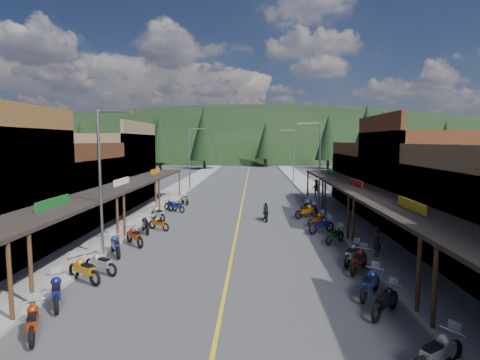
# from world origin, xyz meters

# --- Properties ---
(ground) EXTENTS (220.00, 220.00, 0.00)m
(ground) POSITION_xyz_m (0.00, 0.00, 0.00)
(ground) COLOR #38383A
(ground) RESTS_ON ground
(centerline) EXTENTS (0.15, 90.00, 0.01)m
(centerline) POSITION_xyz_m (0.00, 20.00, 0.01)
(centerline) COLOR gold
(centerline) RESTS_ON ground
(sidewalk_west) EXTENTS (3.40, 94.00, 0.15)m
(sidewalk_west) POSITION_xyz_m (-8.70, 20.00, 0.07)
(sidewalk_west) COLOR gray
(sidewalk_west) RESTS_ON ground
(sidewalk_east) EXTENTS (3.40, 94.00, 0.15)m
(sidewalk_east) POSITION_xyz_m (8.70, 20.00, 0.07)
(sidewalk_east) COLOR gray
(sidewalk_east) RESTS_ON ground
(shop_west_2) EXTENTS (10.90, 9.00, 6.20)m
(shop_west_2) POSITION_xyz_m (-13.75, 1.70, 2.53)
(shop_west_2) COLOR #3F2111
(shop_west_2) RESTS_ON ground
(shop_west_3) EXTENTS (10.90, 10.20, 8.20)m
(shop_west_3) POSITION_xyz_m (-13.78, 11.30, 3.52)
(shop_west_3) COLOR brown
(shop_west_3) RESTS_ON ground
(shop_east_2) EXTENTS (10.90, 9.00, 8.20)m
(shop_east_2) POSITION_xyz_m (13.78, 1.70, 3.52)
(shop_east_2) COLOR #562B19
(shop_east_2) RESTS_ON ground
(shop_east_3) EXTENTS (10.90, 10.20, 6.20)m
(shop_east_3) POSITION_xyz_m (13.75, 11.30, 2.53)
(shop_east_3) COLOR #4C2D16
(shop_east_3) RESTS_ON ground
(streetlight_0) EXTENTS (2.16, 0.18, 8.00)m
(streetlight_0) POSITION_xyz_m (-6.95, -6.00, 4.46)
(streetlight_0) COLOR gray
(streetlight_0) RESTS_ON ground
(streetlight_1) EXTENTS (2.16, 0.18, 8.00)m
(streetlight_1) POSITION_xyz_m (-6.95, 22.00, 4.46)
(streetlight_1) COLOR gray
(streetlight_1) RESTS_ON ground
(streetlight_2) EXTENTS (2.16, 0.18, 8.00)m
(streetlight_2) POSITION_xyz_m (6.95, 8.00, 4.46)
(streetlight_2) COLOR gray
(streetlight_2) RESTS_ON ground
(streetlight_3) EXTENTS (2.16, 0.18, 8.00)m
(streetlight_3) POSITION_xyz_m (6.95, 30.00, 4.46)
(streetlight_3) COLOR gray
(streetlight_3) RESTS_ON ground
(ridge_hill) EXTENTS (310.00, 140.00, 60.00)m
(ridge_hill) POSITION_xyz_m (0.00, 135.00, 0.00)
(ridge_hill) COLOR black
(ridge_hill) RESTS_ON ground
(pine_0) EXTENTS (5.04, 5.04, 11.00)m
(pine_0) POSITION_xyz_m (-40.00, 62.00, 6.48)
(pine_0) COLOR black
(pine_0) RESTS_ON ground
(pine_1) EXTENTS (5.88, 5.88, 12.50)m
(pine_1) POSITION_xyz_m (-24.00, 70.00, 7.24)
(pine_1) COLOR black
(pine_1) RESTS_ON ground
(pine_2) EXTENTS (6.72, 6.72, 14.00)m
(pine_2) POSITION_xyz_m (-10.00, 58.00, 7.99)
(pine_2) COLOR black
(pine_2) RESTS_ON ground
(pine_3) EXTENTS (5.04, 5.04, 11.00)m
(pine_3) POSITION_xyz_m (4.00, 66.00, 6.48)
(pine_3) COLOR black
(pine_3) RESTS_ON ground
(pine_4) EXTENTS (5.88, 5.88, 12.50)m
(pine_4) POSITION_xyz_m (18.00, 60.00, 7.24)
(pine_4) COLOR black
(pine_4) RESTS_ON ground
(pine_5) EXTENTS (6.72, 6.72, 14.00)m
(pine_5) POSITION_xyz_m (34.00, 72.00, 7.99)
(pine_5) COLOR black
(pine_5) RESTS_ON ground
(pine_6) EXTENTS (5.04, 5.04, 11.00)m
(pine_6) POSITION_xyz_m (46.00, 64.00, 6.48)
(pine_6) COLOR black
(pine_6) RESTS_ON ground
(pine_7) EXTENTS (5.88, 5.88, 12.50)m
(pine_7) POSITION_xyz_m (-32.00, 76.00, 7.24)
(pine_7) COLOR black
(pine_7) RESTS_ON ground
(pine_8) EXTENTS (4.48, 4.48, 10.00)m
(pine_8) POSITION_xyz_m (-22.00, 40.00, 5.98)
(pine_8) COLOR black
(pine_8) RESTS_ON ground
(pine_9) EXTENTS (4.93, 4.93, 10.80)m
(pine_9) POSITION_xyz_m (24.00, 45.00, 6.38)
(pine_9) COLOR black
(pine_9) RESTS_ON ground
(pine_10) EXTENTS (5.38, 5.38, 11.60)m
(pine_10) POSITION_xyz_m (-18.00, 50.00, 6.78)
(pine_10) COLOR black
(pine_10) RESTS_ON ground
(pine_11) EXTENTS (5.82, 5.82, 12.40)m
(pine_11) POSITION_xyz_m (20.00, 38.00, 7.19)
(pine_11) COLOR black
(pine_11) RESTS_ON ground
(bike_west_1) EXTENTS (1.60, 2.18, 1.20)m
(bike_west_1) POSITION_xyz_m (-5.94, -14.45, 0.60)
(bike_west_1) COLOR #A0280B
(bike_west_1) RESTS_ON ground
(bike_west_2) EXTENTS (1.72, 2.35, 1.29)m
(bike_west_2) POSITION_xyz_m (-6.39, -12.15, 0.64)
(bike_west_2) COLOR navy
(bike_west_2) RESTS_ON ground
(bike_west_3) EXTENTS (2.31, 1.86, 1.29)m
(bike_west_3) POSITION_xyz_m (-6.41, -9.76, 0.65)
(bike_west_3) COLOR #C6790E
(bike_west_3) RESTS_ON ground
(bike_west_4) EXTENTS (2.13, 1.52, 1.17)m
(bike_west_4) POSITION_xyz_m (-6.10, -8.69, 0.58)
(bike_west_4) COLOR #A4A4AA
(bike_west_4) RESTS_ON ground
(bike_west_5) EXTENTS (1.76, 2.29, 1.27)m
(bike_west_5) POSITION_xyz_m (-6.47, -5.79, 0.63)
(bike_west_5) COLOR navy
(bike_west_5) RESTS_ON ground
(bike_west_6) EXTENTS (2.04, 2.18, 1.28)m
(bike_west_6) POSITION_xyz_m (-6.06, -3.73, 0.64)
(bike_west_6) COLOR maroon
(bike_west_6) RESTS_ON ground
(bike_west_7) EXTENTS (1.58, 2.23, 1.22)m
(bike_west_7) POSITION_xyz_m (-6.32, -0.56, 0.61)
(bike_west_7) COLOR black
(bike_west_7) RESTS_ON ground
(bike_west_8) EXTENTS (1.95, 1.55, 1.09)m
(bike_west_8) POSITION_xyz_m (-5.56, 0.16, 0.54)
(bike_west_8) COLOR #A95C0C
(bike_west_8) RESTS_ON ground
(bike_west_9) EXTENTS (2.05, 2.27, 1.32)m
(bike_west_9) POSITION_xyz_m (-6.39, 3.15, 0.66)
(bike_west_9) COLOR #ACACB1
(bike_west_9) RESTS_ON ground
(bike_west_10) EXTENTS (2.00, 1.67, 1.13)m
(bike_west_10) POSITION_xyz_m (-5.72, 6.92, 0.57)
(bike_west_10) COLOR navy
(bike_west_10) RESTS_ON ground
(bike_west_11) EXTENTS (1.79, 1.75, 1.08)m
(bike_west_11) POSITION_xyz_m (-6.46, 7.92, 0.54)
(bike_west_11) COLOR navy
(bike_west_11) RESTS_ON ground
(bike_west_12) EXTENTS (1.58, 2.20, 1.20)m
(bike_west_12) POSITION_xyz_m (-5.73, 11.13, 0.60)
(bike_west_12) COLOR #9D9DA3
(bike_west_12) RESTS_ON ground
(bike_east_1) EXTENTS (2.26, 1.82, 1.27)m
(bike_east_1) POSITION_xyz_m (6.26, -15.89, 0.63)
(bike_east_1) COLOR gray
(bike_east_1) RESTS_ON ground
(bike_east_2) EXTENTS (1.92, 2.06, 1.21)m
(bike_east_2) POSITION_xyz_m (6.01, -12.51, 0.61)
(bike_east_2) COLOR black
(bike_east_2) RESTS_ON ground
(bike_east_3) EXTENTS (1.83, 2.24, 1.26)m
(bike_east_3) POSITION_xyz_m (5.96, -10.86, 0.63)
(bike_east_3) COLOR navy
(bike_east_3) RESTS_ON ground
(bike_east_4) EXTENTS (1.81, 2.24, 1.26)m
(bike_east_4) POSITION_xyz_m (6.32, -7.93, 0.63)
(bike_east_4) COLOR maroon
(bike_east_4) RESTS_ON ground
(bike_east_5) EXTENTS (1.74, 2.13, 1.20)m
(bike_east_5) POSITION_xyz_m (6.30, -6.74, 0.60)
(bike_east_5) COLOR gray
(bike_east_5) RESTS_ON ground
(bike_east_6) EXTENTS (1.86, 1.95, 1.16)m
(bike_east_6) POSITION_xyz_m (6.26, -2.80, 0.58)
(bike_east_6) COLOR #0C3E17
(bike_east_6) RESTS_ON ground
(bike_east_7) EXTENTS (2.23, 1.79, 1.25)m
(bike_east_7) POSITION_xyz_m (5.88, -0.30, 0.62)
(bike_east_7) COLOR navy
(bike_east_7) RESTS_ON ground
(bike_east_8) EXTENTS (1.95, 1.82, 1.14)m
(bike_east_8) POSITION_xyz_m (5.94, 1.95, 0.57)
(bike_east_8) COLOR #CC4C0E
(bike_east_8) RESTS_ON ground
(bike_east_9) EXTENTS (2.39, 1.96, 1.34)m
(bike_east_9) POSITION_xyz_m (5.54, 4.71, 0.67)
(bike_east_9) COLOR #B8750D
(bike_east_9) RESTS_ON ground
(bike_east_10) EXTENTS (1.62, 2.13, 1.18)m
(bike_east_10) POSITION_xyz_m (5.57, 6.36, 0.59)
(bike_east_10) COLOR black
(bike_east_10) RESTS_ON ground
(bike_east_11) EXTENTS (2.05, 2.07, 1.25)m
(bike_east_11) POSITION_xyz_m (6.10, 7.55, 0.63)
(bike_east_11) COLOR navy
(bike_east_11) RESTS_ON ground
(rider_on_bike) EXTENTS (0.79, 1.99, 1.48)m
(rider_on_bike) POSITION_xyz_m (2.15, 3.71, 0.59)
(rider_on_bike) COLOR black
(rider_on_bike) RESTS_ON ground
(pedestrian_east_a) EXTENTS (0.47, 0.64, 1.62)m
(pedestrian_east_a) POSITION_xyz_m (7.86, -5.79, 0.96)
(pedestrian_east_a) COLOR #261C2A
(pedestrian_east_a) RESTS_ON sidewalk_east
(pedestrian_east_b) EXTENTS (0.98, 0.62, 1.93)m
(pedestrian_east_b) POSITION_xyz_m (8.09, 15.79, 1.12)
(pedestrian_east_b) COLOR brown
(pedestrian_east_b) RESTS_ON sidewalk_east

